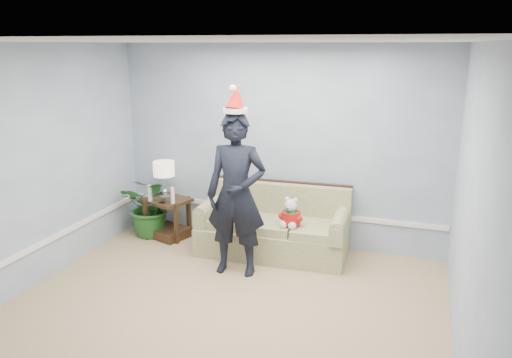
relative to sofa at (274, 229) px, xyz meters
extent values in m
cube|color=tan|center=(-0.07, -2.09, -0.33)|extent=(4.50, 5.00, 0.02)
cube|color=white|center=(-0.07, -2.09, 2.39)|extent=(4.50, 5.00, 0.02)
cube|color=#A4B7D2|center=(-0.07, 0.42, 1.03)|extent=(4.50, 0.02, 2.70)
cube|color=#A4B7D2|center=(2.19, -2.09, 1.03)|extent=(0.02, 5.00, 2.70)
cube|color=white|center=(-0.07, 0.39, 0.13)|extent=(4.48, 0.03, 0.06)
cube|color=white|center=(-2.30, -2.09, 0.13)|extent=(0.03, 4.98, 0.06)
cube|color=#586A32|center=(0.00, -0.06, -0.14)|extent=(1.96, 0.90, 0.37)
cube|color=#586A32|center=(-0.60, -0.10, 0.10)|extent=(0.59, 0.68, 0.11)
cube|color=#586A32|center=(0.00, -0.10, 0.10)|extent=(0.59, 0.68, 0.11)
cube|color=#586A32|center=(0.60, -0.10, 0.10)|extent=(0.59, 0.68, 0.11)
cube|color=#586A32|center=(0.00, 0.26, 0.30)|extent=(1.93, 0.26, 0.51)
cube|color=black|center=(0.00, 0.32, 0.56)|extent=(1.93, 0.13, 0.05)
cube|color=#586A32|center=(-0.88, -0.06, 0.16)|extent=(0.20, 0.83, 0.22)
cube|color=#586A32|center=(0.88, -0.06, 0.16)|extent=(0.20, 0.83, 0.22)
cube|color=#362313|center=(-1.59, 0.03, 0.23)|extent=(0.72, 0.66, 0.05)
cube|color=#362313|center=(-1.59, 0.03, -0.25)|extent=(0.65, 0.59, 0.13)
cube|color=#362313|center=(-1.82, -0.16, -0.03)|extent=(0.06, 0.06, 0.57)
cube|color=#362313|center=(-1.35, -0.16, -0.03)|extent=(0.06, 0.06, 0.57)
cube|color=#362313|center=(-1.82, 0.22, -0.03)|extent=(0.06, 0.06, 0.57)
cube|color=#362313|center=(-1.35, 0.22, -0.03)|extent=(0.06, 0.06, 0.57)
cylinder|color=silver|center=(-1.62, 0.05, 0.27)|extent=(0.14, 0.14, 0.03)
sphere|color=silver|center=(-1.62, 0.05, 0.34)|extent=(0.08, 0.08, 0.08)
cylinder|color=silver|center=(-1.62, 0.05, 0.47)|extent=(0.02, 0.02, 0.30)
cylinder|color=beige|center=(-1.62, 0.05, 0.68)|extent=(0.30, 0.30, 0.20)
cylinder|color=silver|center=(-1.75, -0.14, 0.31)|extent=(0.06, 0.06, 0.12)
cylinder|color=white|center=(-1.75, -0.14, 0.43)|extent=(0.05, 0.05, 0.10)
cylinder|color=silver|center=(-1.40, -0.14, 0.31)|extent=(0.06, 0.06, 0.12)
cylinder|color=white|center=(-1.40, -0.14, 0.43)|extent=(0.05, 0.05, 0.10)
imported|color=#1B511D|center=(-1.82, 0.00, 0.12)|extent=(0.81, 0.70, 0.89)
imported|color=black|center=(-0.25, -0.71, 0.65)|extent=(0.75, 0.53, 1.95)
cylinder|color=silver|center=(-0.25, -0.71, 1.64)|extent=(0.30, 0.30, 0.05)
cone|color=red|center=(-0.25, -0.69, 1.78)|extent=(0.25, 0.32, 0.32)
sphere|color=silver|center=(-0.25, -0.78, 1.89)|extent=(0.08, 0.08, 0.08)
sphere|color=silver|center=(0.29, -0.21, 0.27)|extent=(0.22, 0.22, 0.22)
cylinder|color=red|center=(0.29, -0.21, 0.27)|extent=(0.26, 0.26, 0.16)
cylinder|color=#13602C|center=(0.29, -0.21, 0.35)|extent=(0.17, 0.17, 0.03)
sphere|color=silver|center=(0.23, -0.31, 0.20)|extent=(0.10, 0.10, 0.10)
sphere|color=silver|center=(0.35, -0.31, 0.20)|extent=(0.10, 0.10, 0.10)
sphere|color=silver|center=(0.29, -0.22, 0.43)|extent=(0.16, 0.16, 0.16)
sphere|color=black|center=(0.29, -0.32, 0.42)|extent=(0.02, 0.02, 0.02)
sphere|color=silver|center=(0.23, -0.21, 0.50)|extent=(0.06, 0.06, 0.06)
sphere|color=silver|center=(0.34, -0.21, 0.50)|extent=(0.06, 0.06, 0.06)
camera|label=1|loc=(1.77, -5.91, 2.36)|focal=35.00mm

